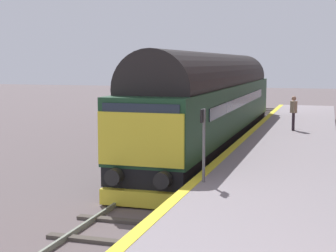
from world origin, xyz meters
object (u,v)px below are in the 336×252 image
(signal_post_mid, at_px, (165,95))
(waiting_passenger, at_px, (294,110))
(platform_number_sign, at_px, (203,134))
(diesel_locomotive, at_px, (213,100))

(signal_post_mid, distance_m, waiting_passenger, 6.26)
(signal_post_mid, xyz_separation_m, platform_number_sign, (4.02, -9.34, -0.42))
(diesel_locomotive, distance_m, platform_number_sign, 10.66)
(diesel_locomotive, distance_m, signal_post_mid, 2.33)
(waiting_passenger, bearing_deg, platform_number_sign, 166.48)
(platform_number_sign, xyz_separation_m, waiting_passenger, (1.63, 11.95, -0.34))
(diesel_locomotive, xyz_separation_m, signal_post_mid, (-2.03, -1.13, 0.26))
(signal_post_mid, height_order, platform_number_sign, signal_post_mid)
(signal_post_mid, height_order, waiting_passenger, signal_post_mid)
(diesel_locomotive, relative_size, platform_number_sign, 10.23)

